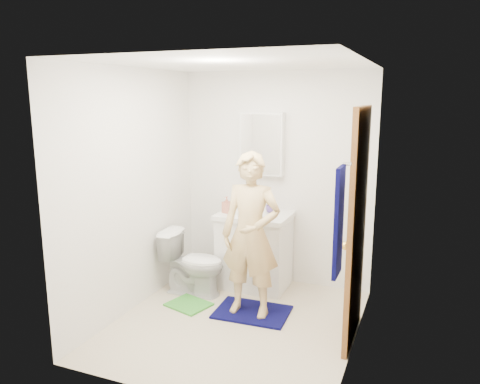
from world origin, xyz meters
name	(u,v)px	position (x,y,z in m)	size (l,w,h in m)	color
floor	(236,324)	(0.00, 0.00, -0.01)	(2.20, 2.40, 0.02)	beige
ceiling	(235,62)	(0.00, 0.00, 2.41)	(2.20, 2.40, 0.02)	white
wall_back	(276,179)	(0.00, 1.21, 1.20)	(2.20, 0.02, 2.40)	white
wall_front	(166,238)	(0.00, -1.21, 1.20)	(2.20, 0.02, 2.40)	white
wall_left	(132,191)	(-1.11, 0.00, 1.20)	(0.02, 2.40, 2.40)	white
wall_right	(361,212)	(1.11, 0.00, 1.20)	(0.02, 2.40, 2.40)	white
vanity_cabinet	(254,252)	(-0.15, 0.91, 0.40)	(0.75, 0.55, 0.80)	white
countertop	(255,216)	(-0.15, 0.91, 0.83)	(0.79, 0.59, 0.05)	white
sink_basin	(255,214)	(-0.15, 0.91, 0.84)	(0.40, 0.40, 0.03)	white
faucet	(260,205)	(-0.15, 1.09, 0.91)	(0.03, 0.03, 0.12)	silver
medicine_cabinet	(262,144)	(-0.15, 1.14, 1.60)	(0.50, 0.12, 0.70)	white
mirror_panel	(260,144)	(-0.15, 1.08, 1.60)	(0.46, 0.01, 0.66)	white
door	(357,227)	(1.07, 0.15, 1.02)	(0.05, 0.80, 2.05)	#945A28
door_knob	(346,246)	(1.03, -0.17, 0.95)	(0.07, 0.07, 0.07)	gold
towel	(339,222)	(1.03, -0.57, 1.25)	(0.03, 0.24, 0.80)	#060640
towel_hook	(347,164)	(1.07, -0.57, 1.67)	(0.02, 0.02, 0.06)	silver
toilet	(193,263)	(-0.70, 0.47, 0.35)	(0.39, 0.68, 0.70)	white
bath_mat	(252,312)	(0.07, 0.25, 0.01)	(0.72, 0.51, 0.02)	#060640
green_rug	(189,305)	(-0.60, 0.17, 0.01)	(0.41, 0.34, 0.02)	green
soap_dispenser	(227,205)	(-0.45, 0.83, 0.94)	(0.08, 0.09, 0.19)	#C06F59
toothbrush_cup	(271,209)	(0.01, 1.01, 0.89)	(0.11, 0.11, 0.09)	#5F4496
man	(251,235)	(0.06, 0.22, 0.82)	(0.58, 0.38, 1.60)	#D9B77A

